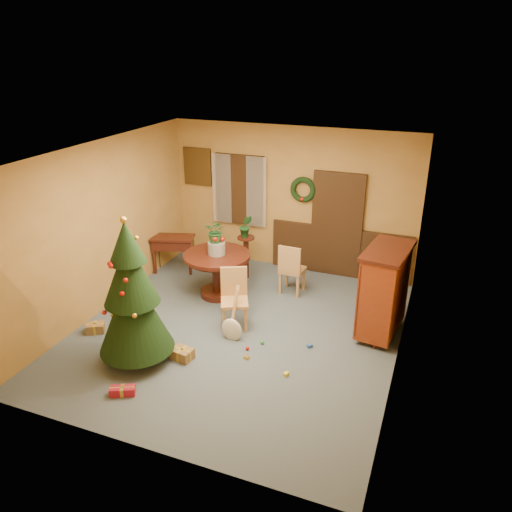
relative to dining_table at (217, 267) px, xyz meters
The scene contains 21 objects.
room_envelope 2.06m from the dining_table, 58.28° to the left, with size 5.50×5.50×5.50m.
dining_table is the anchor object (origin of this frame).
urn 0.36m from the dining_table, ahead, with size 0.31×0.31×0.23m, color slate.
centerpiece_plant 0.69m from the dining_table, ahead, with size 0.38×0.33×0.42m, color #1E4C23.
chair_near 1.10m from the dining_table, 50.10° to the right, with size 0.58×0.58×1.00m.
chair_far 1.36m from the dining_table, 24.31° to the left, with size 0.45×0.45×0.98m.
guitar 1.53m from the dining_table, 56.47° to the right, with size 0.35×0.16×0.82m, color beige, non-canonical shape.
plant_stand 0.92m from the dining_table, 77.33° to the left, with size 0.34×0.34×0.87m.
stand_plant 1.05m from the dining_table, 77.33° to the left, with size 0.25×0.20×0.45m, color #19471E.
christmas_tree 2.33m from the dining_table, 96.00° to the right, with size 1.08×1.08×2.24m.
writing_desk 1.44m from the dining_table, 153.48° to the left, with size 0.94×0.65×0.76m.
sideboard 3.01m from the dining_table, ahead, with size 0.75×1.22×1.47m.
gift_a 2.12m from the dining_table, 79.72° to the right, with size 0.35×0.28×0.17m.
gift_b 1.96m from the dining_table, 111.11° to the right, with size 0.27×0.27×0.22m.
gift_c 2.35m from the dining_table, 124.75° to the right, with size 0.35×0.32×0.16m.
gift_d 3.09m from the dining_table, 89.55° to the right, with size 0.36×0.27×0.12m.
toy_a 2.38m from the dining_table, 27.06° to the right, with size 0.08×0.05×0.05m, color #264FA5.
toy_b 1.90m from the dining_table, 42.58° to the right, with size 0.06×0.06×0.06m, color green.
toy_c 2.74m from the dining_table, 43.77° to the right, with size 0.08×0.05×0.05m, color yellow.
toy_d 1.97m from the dining_table, 51.06° to the right, with size 0.06×0.06×0.06m, color red.
toy_e 2.18m from the dining_table, 53.21° to the right, with size 0.08×0.05×0.05m, color gold.
Camera 1 is at (2.80, -6.41, 4.36)m, focal length 35.00 mm.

